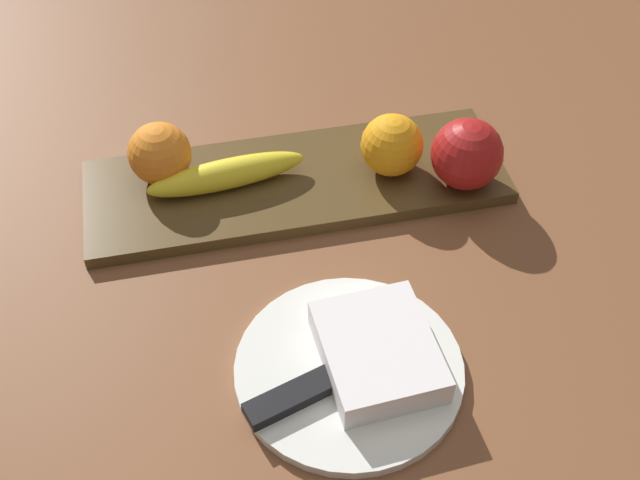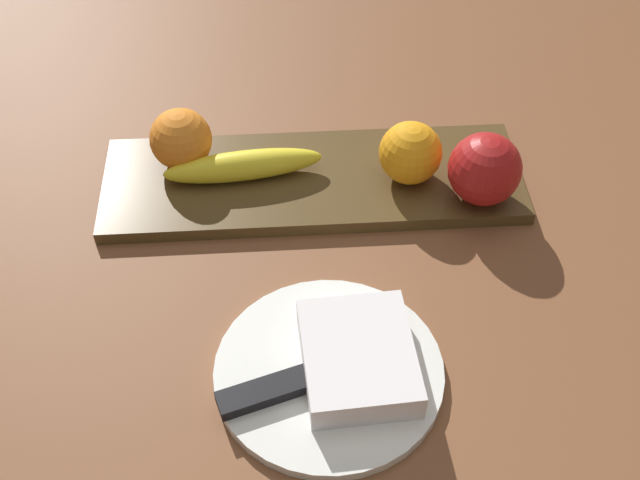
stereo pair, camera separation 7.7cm
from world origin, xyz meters
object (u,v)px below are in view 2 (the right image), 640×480
object	(u,v)px
folded_napkin	(358,357)
knife	(285,386)
banana	(243,166)
orange_near_apple	(410,153)
apple	(485,169)
dinner_plate	(329,372)
orange_near_banana	(181,139)
fruit_tray	(313,181)

from	to	relation	value
folded_napkin	knife	xyz separation A→B (m)	(-0.07, -0.02, -0.01)
banana	orange_near_apple	world-z (taller)	orange_near_apple
apple	orange_near_apple	world-z (taller)	apple
banana	dinner_plate	bearing A→B (deg)	100.01
knife	apple	bearing A→B (deg)	28.72
orange_near_banana	dinner_plate	distance (m)	0.32
dinner_plate	knife	distance (m)	0.05
banana	knife	xyz separation A→B (m)	(0.04, -0.27, -0.02)
banana	folded_napkin	size ratio (longest dim) A/B	1.46
orange_near_apple	dinner_plate	world-z (taller)	orange_near_apple
banana	orange_near_banana	world-z (taller)	orange_near_banana
apple	folded_napkin	xyz separation A→B (m)	(-0.15, -0.21, -0.03)
banana	dinner_plate	world-z (taller)	banana
banana	dinner_plate	distance (m)	0.26
apple	dinner_plate	size ratio (longest dim) A/B	0.37
fruit_tray	banana	bearing A→B (deg)	177.84
fruit_tray	folded_napkin	distance (m)	0.25
apple	orange_near_banana	size ratio (longest dim) A/B	1.13
fruit_tray	orange_near_banana	world-z (taller)	orange_near_banana
dinner_plate	orange_near_apple	bearing A→B (deg)	66.66
dinner_plate	knife	size ratio (longest dim) A/B	1.16
banana	folded_napkin	distance (m)	0.27
orange_near_apple	orange_near_banana	world-z (taller)	same
fruit_tray	dinner_plate	bearing A→B (deg)	-90.00
apple	dinner_plate	xyz separation A→B (m)	(-0.18, -0.21, -0.05)
apple	banana	xyz separation A→B (m)	(-0.25, 0.05, -0.02)
banana	apple	bearing A→B (deg)	163.00
banana	knife	distance (m)	0.27
orange_near_banana	dinner_plate	bearing A→B (deg)	-63.13
orange_near_apple	orange_near_banana	xyz separation A→B (m)	(-0.25, 0.04, -0.00)
apple	knife	xyz separation A→B (m)	(-0.22, -0.23, -0.04)
fruit_tray	folded_napkin	bearing A→B (deg)	-84.09
banana	knife	size ratio (longest dim) A/B	0.97
fruit_tray	orange_near_apple	world-z (taller)	orange_near_apple
orange_near_banana	dinner_plate	size ratio (longest dim) A/B	0.33
orange_near_apple	dinner_plate	xyz separation A→B (m)	(-0.10, -0.24, -0.04)
orange_near_apple	dinner_plate	bearing A→B (deg)	-113.34
apple	knife	world-z (taller)	apple
fruit_tray	apple	bearing A→B (deg)	-13.80
dinner_plate	folded_napkin	xyz separation A→B (m)	(0.03, 0.00, 0.02)
orange_near_banana	folded_napkin	size ratio (longest dim) A/B	0.58
fruit_tray	orange_near_apple	bearing A→B (deg)	-4.27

